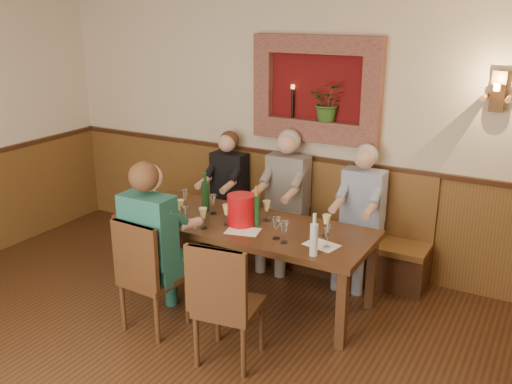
{
  "coord_description": "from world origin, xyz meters",
  "views": [
    {
      "loc": [
        2.49,
        -2.36,
        2.66
      ],
      "look_at": [
        0.1,
        1.9,
        1.05
      ],
      "focal_mm": 40.0,
      "sensor_mm": 36.0,
      "label": 1
    }
  ],
  "objects_px": {
    "chair_near_right": "(229,326)",
    "person_bench_right": "(359,227)",
    "bench": "(288,231)",
    "water_bottle": "(314,239)",
    "dining_table": "(244,230)",
    "person_chair_front": "(158,258)",
    "spittoon_bucket": "(241,210)",
    "wine_bottle_green_a": "(256,210)",
    "wine_bottle_green_b": "(205,196)",
    "person_bench_left": "(226,203)",
    "chair_near_left": "(153,296)",
    "person_bench_mid": "(284,211)"
  },
  "relations": [
    {
      "from": "chair_near_right",
      "to": "person_bench_right",
      "type": "distance_m",
      "value": 1.86
    },
    {
      "from": "bench",
      "to": "water_bottle",
      "type": "xyz_separation_m",
      "value": [
        0.85,
        -1.29,
        0.57
      ]
    },
    {
      "from": "dining_table",
      "to": "person_chair_front",
      "type": "distance_m",
      "value": 0.87
    },
    {
      "from": "spittoon_bucket",
      "to": "water_bottle",
      "type": "relative_size",
      "value": 0.8
    },
    {
      "from": "chair_near_right",
      "to": "wine_bottle_green_a",
      "type": "relative_size",
      "value": 2.75
    },
    {
      "from": "bench",
      "to": "water_bottle",
      "type": "height_order",
      "value": "bench"
    },
    {
      "from": "person_chair_front",
      "to": "person_bench_right",
      "type": "bearing_deg",
      "value": 53.08
    },
    {
      "from": "bench",
      "to": "person_bench_right",
      "type": "relative_size",
      "value": 2.15
    },
    {
      "from": "bench",
      "to": "person_bench_right",
      "type": "height_order",
      "value": "person_bench_right"
    },
    {
      "from": "person_chair_front",
      "to": "wine_bottle_green_b",
      "type": "distance_m",
      "value": 0.91
    },
    {
      "from": "chair_near_right",
      "to": "wine_bottle_green_a",
      "type": "xyz_separation_m",
      "value": [
        -0.29,
        0.96,
        0.6
      ]
    },
    {
      "from": "dining_table",
      "to": "person_bench_right",
      "type": "distance_m",
      "value": 1.18
    },
    {
      "from": "wine_bottle_green_b",
      "to": "water_bottle",
      "type": "relative_size",
      "value": 1.1
    },
    {
      "from": "person_bench_right",
      "to": "water_bottle",
      "type": "distance_m",
      "value": 1.23
    },
    {
      "from": "person_bench_left",
      "to": "wine_bottle_green_b",
      "type": "relative_size",
      "value": 3.48
    },
    {
      "from": "person_chair_front",
      "to": "water_bottle",
      "type": "distance_m",
      "value": 1.34
    },
    {
      "from": "spittoon_bucket",
      "to": "wine_bottle_green_a",
      "type": "xyz_separation_m",
      "value": [
        0.13,
        0.06,
        0.01
      ]
    },
    {
      "from": "chair_near_left",
      "to": "person_bench_left",
      "type": "bearing_deg",
      "value": 104.81
    },
    {
      "from": "person_bench_mid",
      "to": "person_chair_front",
      "type": "relative_size",
      "value": 0.97
    },
    {
      "from": "chair_near_left",
      "to": "person_bench_mid",
      "type": "bearing_deg",
      "value": 80.75
    },
    {
      "from": "person_chair_front",
      "to": "water_bottle",
      "type": "relative_size",
      "value": 4.17
    },
    {
      "from": "wine_bottle_green_b",
      "to": "water_bottle",
      "type": "xyz_separation_m",
      "value": [
        1.32,
        -0.43,
        -0.02
      ]
    },
    {
      "from": "person_bench_right",
      "to": "water_bottle",
      "type": "relative_size",
      "value": 3.9
    },
    {
      "from": "person_bench_right",
      "to": "wine_bottle_green_a",
      "type": "bearing_deg",
      "value": -129.71
    },
    {
      "from": "dining_table",
      "to": "wine_bottle_green_b",
      "type": "xyz_separation_m",
      "value": [
        -0.48,
        0.08,
        0.24
      ]
    },
    {
      "from": "person_chair_front",
      "to": "bench",
      "type": "bearing_deg",
      "value": 77.12
    },
    {
      "from": "chair_near_left",
      "to": "spittoon_bucket",
      "type": "xyz_separation_m",
      "value": [
        0.4,
        0.81,
        0.6
      ]
    },
    {
      "from": "bench",
      "to": "chair_near_left",
      "type": "relative_size",
      "value": 2.95
    },
    {
      "from": "chair_near_left",
      "to": "spittoon_bucket",
      "type": "relative_size",
      "value": 3.57
    },
    {
      "from": "person_bench_left",
      "to": "person_bench_right",
      "type": "bearing_deg",
      "value": -0.04
    },
    {
      "from": "water_bottle",
      "to": "person_bench_mid",
      "type": "bearing_deg",
      "value": 125.88
    },
    {
      "from": "person_bench_mid",
      "to": "water_bottle",
      "type": "relative_size",
      "value": 4.06
    },
    {
      "from": "wine_bottle_green_b",
      "to": "water_bottle",
      "type": "bearing_deg",
      "value": -17.91
    },
    {
      "from": "person_chair_front",
      "to": "wine_bottle_green_b",
      "type": "relative_size",
      "value": 3.81
    },
    {
      "from": "chair_near_left",
      "to": "person_bench_mid",
      "type": "xyz_separation_m",
      "value": [
        0.39,
        1.7,
        0.31
      ]
    },
    {
      "from": "person_bench_mid",
      "to": "wine_bottle_green_a",
      "type": "height_order",
      "value": "person_bench_mid"
    },
    {
      "from": "bench",
      "to": "wine_bottle_green_b",
      "type": "bearing_deg",
      "value": -118.96
    },
    {
      "from": "person_bench_mid",
      "to": "person_bench_right",
      "type": "relative_size",
      "value": 1.04
    },
    {
      "from": "chair_near_right",
      "to": "water_bottle",
      "type": "relative_size",
      "value": 2.86
    },
    {
      "from": "dining_table",
      "to": "water_bottle",
      "type": "relative_size",
      "value": 6.72
    },
    {
      "from": "chair_near_left",
      "to": "wine_bottle_green_a",
      "type": "height_order",
      "value": "wine_bottle_green_a"
    },
    {
      "from": "person_bench_left",
      "to": "person_bench_mid",
      "type": "distance_m",
      "value": 0.73
    },
    {
      "from": "spittoon_bucket",
      "to": "bench",
      "type": "bearing_deg",
      "value": 90.08
    },
    {
      "from": "person_bench_left",
      "to": "person_chair_front",
      "type": "xyz_separation_m",
      "value": [
        0.34,
        -1.62,
        0.06
      ]
    },
    {
      "from": "person_bench_left",
      "to": "chair_near_right",
      "type": "bearing_deg",
      "value": -57.33
    },
    {
      "from": "chair_near_left",
      "to": "spittoon_bucket",
      "type": "distance_m",
      "value": 1.08
    },
    {
      "from": "person_chair_front",
      "to": "spittoon_bucket",
      "type": "height_order",
      "value": "person_chair_front"
    },
    {
      "from": "chair_near_left",
      "to": "person_bench_left",
      "type": "xyz_separation_m",
      "value": [
        -0.34,
        1.7,
        0.26
      ]
    },
    {
      "from": "bench",
      "to": "person_bench_left",
      "type": "height_order",
      "value": "person_bench_left"
    },
    {
      "from": "person_bench_left",
      "to": "water_bottle",
      "type": "distance_m",
      "value": 2.0
    }
  ]
}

